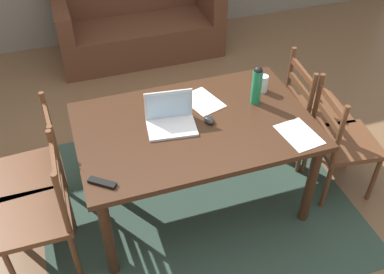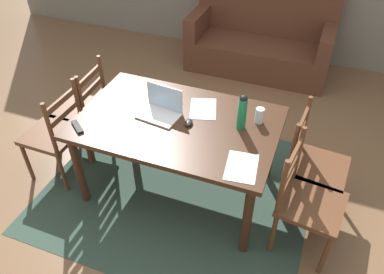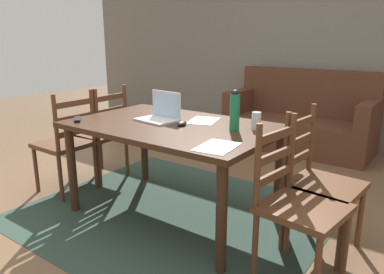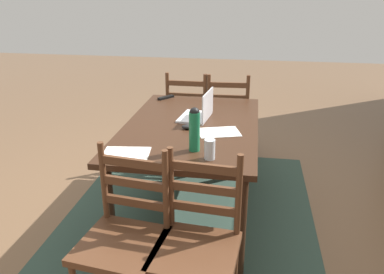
# 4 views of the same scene
# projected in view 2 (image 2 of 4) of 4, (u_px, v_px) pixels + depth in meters

# --- Properties ---
(ground_plane) EXTENTS (14.00, 14.00, 0.00)m
(ground_plane) POSITION_uv_depth(u_px,v_px,m) (179.00, 187.00, 3.43)
(ground_plane) COLOR brown
(area_rug) EXTENTS (2.29, 1.99, 0.01)m
(area_rug) POSITION_uv_depth(u_px,v_px,m) (179.00, 186.00, 3.43)
(area_rug) COLOR #2D4238
(area_rug) RESTS_ON ground
(dining_table) EXTENTS (1.58, 1.01, 0.76)m
(dining_table) POSITION_uv_depth(u_px,v_px,m) (178.00, 130.00, 3.00)
(dining_table) COLOR #382114
(dining_table) RESTS_ON ground
(chair_left_near) EXTENTS (0.44, 0.44, 0.95)m
(chair_left_near) POSITION_uv_depth(u_px,v_px,m) (56.00, 134.00, 3.29)
(chair_left_near) COLOR #56331E
(chair_left_near) RESTS_ON ground
(chair_left_far) EXTENTS (0.46, 0.46, 0.95)m
(chair_left_far) POSITION_uv_depth(u_px,v_px,m) (82.00, 109.00, 3.58)
(chair_left_far) COLOR #56331E
(chair_left_far) RESTS_ON ground
(chair_right_far) EXTENTS (0.48, 0.48, 0.95)m
(chair_right_far) POSITION_uv_depth(u_px,v_px,m) (313.00, 165.00, 2.99)
(chair_right_far) COLOR #56331E
(chair_right_far) RESTS_ON ground
(chair_right_near) EXTENTS (0.49, 0.49, 0.95)m
(chair_right_near) POSITION_uv_depth(u_px,v_px,m) (306.00, 201.00, 2.70)
(chair_right_near) COLOR #56331E
(chair_right_near) RESTS_ON ground
(couch) EXTENTS (1.80, 0.80, 1.00)m
(couch) POSITION_uv_depth(u_px,v_px,m) (260.00, 42.00, 4.92)
(couch) COLOR #512D1E
(couch) RESTS_ON ground
(laptop) EXTENTS (0.34, 0.26, 0.23)m
(laptop) POSITION_uv_depth(u_px,v_px,m) (162.00, 108.00, 2.99)
(laptop) COLOR silver
(laptop) RESTS_ON dining_table
(water_bottle) EXTENTS (0.07, 0.07, 0.29)m
(water_bottle) POSITION_uv_depth(u_px,v_px,m) (242.00, 111.00, 2.79)
(water_bottle) COLOR #197247
(water_bottle) RESTS_ON dining_table
(drinking_glass) EXTENTS (0.07, 0.07, 0.13)m
(drinking_glass) POSITION_uv_depth(u_px,v_px,m) (259.00, 116.00, 2.89)
(drinking_glass) COLOR silver
(drinking_glass) RESTS_ON dining_table
(computer_mouse) EXTENTS (0.07, 0.11, 0.03)m
(computer_mouse) POSITION_uv_depth(u_px,v_px,m) (189.00, 122.00, 2.90)
(computer_mouse) COLOR black
(computer_mouse) RESTS_ON dining_table
(tv_remote) EXTENTS (0.16, 0.14, 0.02)m
(tv_remote) POSITION_uv_depth(u_px,v_px,m) (77.00, 127.00, 2.87)
(tv_remote) COLOR black
(tv_remote) RESTS_ON dining_table
(paper_stack_left) EXTENTS (0.29, 0.35, 0.00)m
(paper_stack_left) POSITION_uv_depth(u_px,v_px,m) (203.00, 109.00, 3.07)
(paper_stack_left) COLOR white
(paper_stack_left) RESTS_ON dining_table
(paper_stack_right) EXTENTS (0.25, 0.32, 0.00)m
(paper_stack_right) POSITION_uv_depth(u_px,v_px,m) (242.00, 167.00, 2.55)
(paper_stack_right) COLOR white
(paper_stack_right) RESTS_ON dining_table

